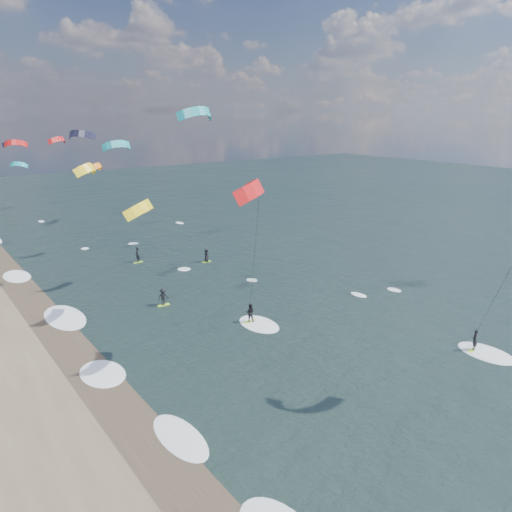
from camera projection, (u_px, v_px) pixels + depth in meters
ground at (398, 422)px, 27.76m from camera, size 260.00×260.00×0.00m
wet_sand_strip at (123, 412)px, 28.69m from camera, size 3.00×240.00×0.00m
kitesurfer_near_b at (258, 239)px, 34.10m from camera, size 6.86×9.00×13.26m
far_kitesurfers at (170, 271)px, 51.12m from camera, size 11.03×14.35×1.81m
bg_kite_field at (73, 150)px, 66.26m from camera, size 13.98×71.87×10.55m
shoreline_surf at (112, 372)px, 33.04m from camera, size 2.40×79.40×0.11m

